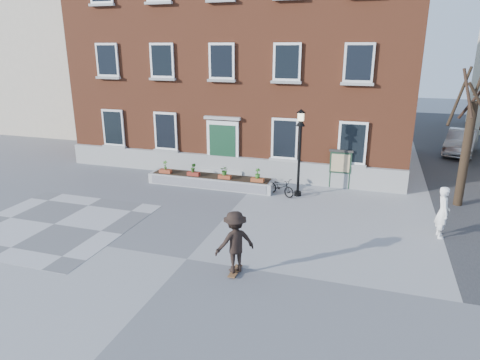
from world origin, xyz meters
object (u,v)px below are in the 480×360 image
(bystander, at_px, (443,212))
(skateboarder, at_px, (235,242))
(lamp_post, at_px, (300,141))
(notice_board, at_px, (341,163))
(bicycle, at_px, (280,187))
(parked_car, at_px, (461,142))

(bystander, xyz_separation_m, skateboarder, (-6.14, -4.65, 0.08))
(lamp_post, height_order, skateboarder, lamp_post)
(notice_board, relative_size, skateboarder, 0.95)
(bystander, distance_m, lamp_post, 6.48)
(bicycle, xyz_separation_m, bystander, (6.39, -2.61, 0.53))
(bicycle, distance_m, lamp_post, 2.28)
(lamp_post, distance_m, notice_board, 2.71)
(bystander, height_order, notice_board, notice_board)
(parked_car, height_order, skateboarder, skateboarder)
(bystander, height_order, lamp_post, lamp_post)
(bystander, bearing_deg, parked_car, -17.63)
(notice_board, height_order, skateboarder, skateboarder)
(parked_car, distance_m, notice_board, 11.33)
(notice_board, bearing_deg, lamp_post, -134.86)
(parked_car, bearing_deg, skateboarder, -101.59)
(skateboarder, bearing_deg, bicycle, 91.96)
(bystander, bearing_deg, lamp_post, 56.98)
(lamp_post, xyz_separation_m, skateboarder, (-0.52, -7.44, -1.52))
(bicycle, xyz_separation_m, notice_board, (2.45, 1.87, 0.86))
(lamp_post, bearing_deg, skateboarder, -93.98)
(bystander, distance_m, skateboarder, 7.70)
(bystander, relative_size, notice_board, 1.00)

